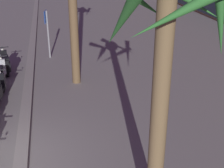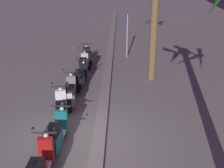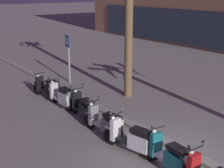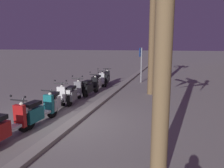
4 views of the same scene
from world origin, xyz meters
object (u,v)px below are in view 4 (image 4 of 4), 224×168
at_px(scooter_teal_mid_rear, 39,111).
at_px(scooter_red_lead_nearest, 5,127).
at_px(scooter_grey_second_in_line, 74,93).
at_px(scooter_white_far_back, 57,101).
at_px(scooter_black_gap_after_mid, 90,87).
at_px(crossing_sign, 141,61).
at_px(scooter_silver_mid_centre, 99,82).
at_px(scooter_black_mid_front, 106,78).

height_order(scooter_teal_mid_rear, scooter_red_lead_nearest, scooter_red_lead_nearest).
relative_size(scooter_grey_second_in_line, scooter_white_far_back, 1.00).
xyz_separation_m(scooter_black_gap_after_mid, crossing_sign, (-4.66, 1.95, 1.06)).
distance_m(scooter_white_far_back, crossing_sign, 8.01).
bearing_deg(scooter_white_far_back, scooter_silver_mid_centre, 178.38).
bearing_deg(scooter_white_far_back, scooter_red_lead_nearest, 1.71).
distance_m(scooter_black_mid_front, scooter_grey_second_in_line, 4.51).
xyz_separation_m(scooter_teal_mid_rear, crossing_sign, (-9.01, 2.00, 1.06)).
bearing_deg(scooter_teal_mid_rear, scooter_silver_mid_centre, -179.91).
bearing_deg(crossing_sign, scooter_teal_mid_rear, -12.54).
bearing_deg(scooter_black_mid_front, scooter_teal_mid_rear, -0.29).
xyz_separation_m(scooter_black_mid_front, scooter_white_far_back, (5.90, -0.18, -0.01)).
relative_size(scooter_white_far_back, scooter_teal_mid_rear, 1.05).
height_order(scooter_black_mid_front, crossing_sign, crossing_sign).
xyz_separation_m(scooter_silver_mid_centre, scooter_white_far_back, (4.55, -0.13, -0.02)).
xyz_separation_m(scooter_black_gap_after_mid, scooter_grey_second_in_line, (1.60, -0.15, -0.00)).
bearing_deg(scooter_white_far_back, scooter_black_gap_after_mid, 176.27).
bearing_deg(scooter_silver_mid_centre, scooter_white_far_back, -1.62).
height_order(scooter_grey_second_in_line, scooter_teal_mid_rear, scooter_grey_second_in_line).
xyz_separation_m(scooter_silver_mid_centre, crossing_sign, (-3.10, 2.01, 1.04)).
xyz_separation_m(scooter_black_gap_after_mid, scooter_white_far_back, (2.98, -0.19, 0.00)).
distance_m(scooter_black_mid_front, scooter_black_gap_after_mid, 2.91).
relative_size(scooter_white_far_back, scooter_red_lead_nearest, 1.02).
height_order(scooter_teal_mid_rear, crossing_sign, crossing_sign).
height_order(scooter_white_far_back, scooter_teal_mid_rear, scooter_white_far_back).
distance_m(scooter_black_mid_front, scooter_silver_mid_centre, 1.35).
relative_size(scooter_black_mid_front, scooter_teal_mid_rear, 1.02).
height_order(scooter_silver_mid_centre, scooter_grey_second_in_line, same).
bearing_deg(scooter_black_gap_after_mid, scooter_grey_second_in_line, -5.27).
height_order(scooter_black_mid_front, scooter_teal_mid_rear, same).
xyz_separation_m(scooter_silver_mid_centre, scooter_black_gap_after_mid, (1.56, 0.07, -0.02)).
bearing_deg(scooter_red_lead_nearest, scooter_teal_mid_rear, 177.78).
height_order(scooter_grey_second_in_line, crossing_sign, crossing_sign).
height_order(scooter_silver_mid_centre, scooter_teal_mid_rear, scooter_silver_mid_centre).
bearing_deg(crossing_sign, scooter_white_far_back, -15.66).
bearing_deg(crossing_sign, scooter_grey_second_in_line, -18.51).
height_order(scooter_white_far_back, crossing_sign, crossing_sign).
xyz_separation_m(scooter_black_mid_front, scooter_grey_second_in_line, (4.51, -0.13, -0.01)).
xyz_separation_m(scooter_grey_second_in_line, scooter_teal_mid_rear, (2.75, 0.09, 0.00)).
distance_m(scooter_grey_second_in_line, scooter_teal_mid_rear, 2.75).
distance_m(scooter_black_mid_front, crossing_sign, 2.83).
bearing_deg(scooter_silver_mid_centre, scooter_black_mid_front, 178.02).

